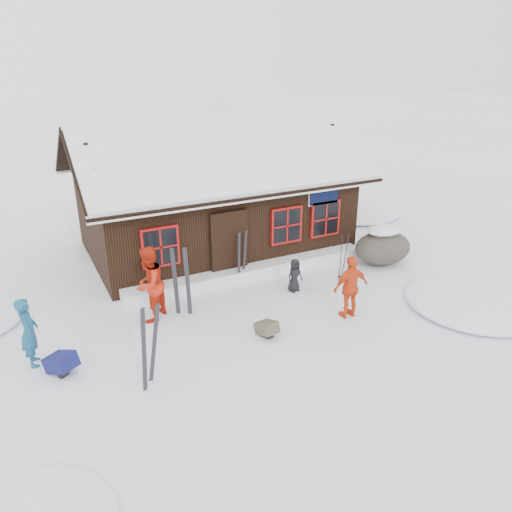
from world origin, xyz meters
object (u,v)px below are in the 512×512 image
object	(u,v)px
skier_teal	(29,332)
skier_orange_left	(149,284)
skier_orange_right	(351,287)
backpack_olive	(267,330)
ski_poles	(343,258)
backpack_blue	(62,365)
skier_crouched	(295,275)
ski_pair_left	(149,347)
boulder	(383,247)

from	to	relation	value
skier_teal	skier_orange_left	size ratio (longest dim) A/B	0.82
skier_orange_right	skier_orange_left	bearing A→B (deg)	-23.34
backpack_olive	ski_poles	bearing A→B (deg)	18.13
skier_orange_right	backpack_blue	bearing A→B (deg)	-4.57
skier_orange_right	skier_crouched	world-z (taller)	skier_orange_right
skier_orange_left	backpack_olive	xyz separation A→B (m)	(2.20, -2.00, -0.82)
ski_pair_left	backpack_olive	size ratio (longest dim) A/B	3.41
backpack_blue	backpack_olive	distance (m)	4.54
skier_teal	skier_orange_right	distance (m)	7.39
skier_teal	backpack_blue	size ratio (longest dim) A/B	2.58
ski_poles	backpack_olive	xyz separation A→B (m)	(-3.44, -1.79, -0.53)
skier_orange_right	ski_poles	bearing A→B (deg)	-119.35
skier_orange_left	ski_pair_left	size ratio (longest dim) A/B	1.10
backpack_blue	skier_crouched	bearing A→B (deg)	-23.59
skier_orange_left	boulder	distance (m)	7.47
boulder	backpack_olive	size ratio (longest dim) A/B	3.63
skier_teal	backpack_blue	world-z (taller)	skier_teal
skier_orange_left	backpack_blue	distance (m)	2.77
skier_teal	ski_pair_left	world-z (taller)	ski_pair_left
skier_teal	skier_orange_left	bearing A→B (deg)	-71.59
skier_orange_left	skier_orange_right	bearing A→B (deg)	110.13
ski_poles	backpack_blue	distance (m)	8.04
skier_crouched	ski_pair_left	xyz separation A→B (m)	(-4.70, -2.25, 0.35)
ski_pair_left	ski_poles	distance (m)	6.76
skier_crouched	backpack_blue	xyz separation A→B (m)	(-6.28, -1.07, -0.31)
skier_orange_left	skier_orange_right	size ratio (longest dim) A/B	1.17
boulder	ski_poles	size ratio (longest dim) A/B	1.31
skier_orange_left	skier_crouched	distance (m)	4.02
skier_orange_right	ski_poles	xyz separation A→B (m)	(1.17, 1.92, -0.15)
skier_orange_left	skier_orange_right	xyz separation A→B (m)	(4.47, -2.12, -0.14)
ski_poles	backpack_blue	bearing A→B (deg)	-171.91
skier_orange_right	backpack_blue	world-z (taller)	skier_orange_right
skier_teal	skier_crouched	bearing A→B (deg)	-82.46
skier_orange_right	ski_pair_left	distance (m)	5.20
backpack_olive	backpack_blue	bearing A→B (deg)	162.35
skier_orange_left	ski_poles	distance (m)	5.65
skier_orange_right	skier_crouched	xyz separation A→B (m)	(-0.49, 1.86, -0.34)
skier_teal	boulder	world-z (taller)	skier_teal
skier_orange_right	ski_pair_left	xyz separation A→B (m)	(-5.18, -0.39, 0.01)
boulder	backpack_olive	xyz separation A→B (m)	(-5.26, -2.17, -0.41)
ski_poles	backpack_blue	xyz separation A→B (m)	(-7.94, -1.13, -0.51)
skier_teal	ski_pair_left	xyz separation A→B (m)	(2.08, -1.77, 0.04)
ski_poles	backpack_olive	size ratio (longest dim) A/B	2.77
skier_orange_left	ski_pair_left	xyz separation A→B (m)	(-0.71, -2.51, -0.13)
skier_teal	skier_orange_left	world-z (taller)	skier_orange_left
skier_orange_right	backpack_olive	bearing A→B (deg)	-1.13
boulder	skier_teal	bearing A→B (deg)	-174.88
skier_orange_left	ski_poles	xyz separation A→B (m)	(5.64, -0.21, -0.29)
backpack_blue	backpack_olive	xyz separation A→B (m)	(4.50, -0.66, -0.03)
skier_orange_left	boulder	world-z (taller)	skier_orange_left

